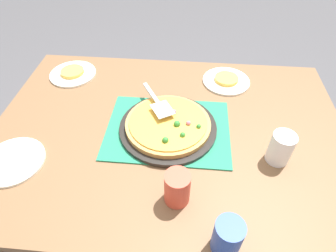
{
  "coord_description": "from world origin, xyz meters",
  "views": [
    {
      "loc": [
        0.07,
        -0.77,
        1.54
      ],
      "look_at": [
        0.0,
        0.0,
        0.77
      ],
      "focal_mm": 30.03,
      "sensor_mm": 36.0,
      "label": 1
    }
  ],
  "objects_px": {
    "served_slice_right": "(72,72)",
    "cup_near": "(227,237)",
    "served_slice_left": "(226,79)",
    "cup_far": "(281,148)",
    "plate_near_left": "(226,81)",
    "plate_far_right": "(73,74)",
    "cup_corner": "(177,188)",
    "pizza_server": "(158,102)",
    "pizza_pan": "(168,127)",
    "plate_side": "(13,161)",
    "pizza": "(168,124)"
  },
  "relations": [
    {
      "from": "pizza",
      "to": "cup_far",
      "type": "relative_size",
      "value": 2.75
    },
    {
      "from": "cup_near",
      "to": "served_slice_right",
      "type": "bearing_deg",
      "value": 132.0
    },
    {
      "from": "pizza",
      "to": "cup_far",
      "type": "height_order",
      "value": "cup_far"
    },
    {
      "from": "served_slice_left",
      "to": "pizza_server",
      "type": "xyz_separation_m",
      "value": [
        -0.3,
        -0.26,
        0.05
      ]
    },
    {
      "from": "pizza_server",
      "to": "cup_corner",
      "type": "bearing_deg",
      "value": -74.76
    },
    {
      "from": "plate_far_right",
      "to": "cup_far",
      "type": "relative_size",
      "value": 1.83
    },
    {
      "from": "plate_side",
      "to": "cup_corner",
      "type": "height_order",
      "value": "cup_corner"
    },
    {
      "from": "served_slice_right",
      "to": "cup_corner",
      "type": "height_order",
      "value": "cup_corner"
    },
    {
      "from": "pizza_pan",
      "to": "cup_near",
      "type": "bearing_deg",
      "value": -65.75
    },
    {
      "from": "served_slice_left",
      "to": "cup_near",
      "type": "bearing_deg",
      "value": -93.47
    },
    {
      "from": "plate_near_left",
      "to": "plate_far_right",
      "type": "height_order",
      "value": "same"
    },
    {
      "from": "pizza_pan",
      "to": "pizza_server",
      "type": "bearing_deg",
      "value": 120.59
    },
    {
      "from": "plate_side",
      "to": "served_slice_right",
      "type": "distance_m",
      "value": 0.54
    },
    {
      "from": "plate_side",
      "to": "cup_far",
      "type": "bearing_deg",
      "value": 6.03
    },
    {
      "from": "plate_side",
      "to": "served_slice_left",
      "type": "height_order",
      "value": "served_slice_left"
    },
    {
      "from": "pizza_pan",
      "to": "pizza_server",
      "type": "xyz_separation_m",
      "value": [
        -0.05,
        0.08,
        0.05
      ]
    },
    {
      "from": "pizza_pan",
      "to": "plate_side",
      "type": "xyz_separation_m",
      "value": [
        -0.53,
        -0.21,
        -0.01
      ]
    },
    {
      "from": "pizza",
      "to": "plate_side",
      "type": "bearing_deg",
      "value": -158.56
    },
    {
      "from": "plate_near_left",
      "to": "plate_side",
      "type": "xyz_separation_m",
      "value": [
        -0.78,
        -0.55,
        0.0
      ]
    },
    {
      "from": "plate_near_left",
      "to": "served_slice_right",
      "type": "bearing_deg",
      "value": -179.38
    },
    {
      "from": "served_slice_left",
      "to": "cup_far",
      "type": "height_order",
      "value": "cup_far"
    },
    {
      "from": "plate_near_left",
      "to": "served_slice_left",
      "type": "xyz_separation_m",
      "value": [
        0.0,
        0.0,
        0.01
      ]
    },
    {
      "from": "plate_near_left",
      "to": "served_slice_right",
      "type": "relative_size",
      "value": 2.0
    },
    {
      "from": "plate_near_left",
      "to": "plate_side",
      "type": "distance_m",
      "value": 0.95
    },
    {
      "from": "pizza",
      "to": "served_slice_left",
      "type": "xyz_separation_m",
      "value": [
        0.24,
        0.34,
        -0.01
      ]
    },
    {
      "from": "served_slice_right",
      "to": "cup_near",
      "type": "relative_size",
      "value": 0.92
    },
    {
      "from": "cup_far",
      "to": "pizza",
      "type": "bearing_deg",
      "value": 164.43
    },
    {
      "from": "plate_far_right",
      "to": "pizza_server",
      "type": "height_order",
      "value": "pizza_server"
    },
    {
      "from": "pizza_pan",
      "to": "pizza",
      "type": "relative_size",
      "value": 1.15
    },
    {
      "from": "pizza_pan",
      "to": "cup_near",
      "type": "distance_m",
      "value": 0.48
    },
    {
      "from": "plate_near_left",
      "to": "cup_far",
      "type": "height_order",
      "value": "cup_far"
    },
    {
      "from": "pizza",
      "to": "plate_far_right",
      "type": "xyz_separation_m",
      "value": [
        -0.5,
        0.33,
        -0.03
      ]
    },
    {
      "from": "pizza_pan",
      "to": "plate_side",
      "type": "relative_size",
      "value": 1.73
    },
    {
      "from": "pizza_pan",
      "to": "served_slice_left",
      "type": "xyz_separation_m",
      "value": [
        0.25,
        0.34,
        0.01
      ]
    },
    {
      "from": "served_slice_left",
      "to": "pizza_server",
      "type": "distance_m",
      "value": 0.39
    },
    {
      "from": "cup_corner",
      "to": "cup_near",
      "type": "bearing_deg",
      "value": -44.11
    },
    {
      "from": "plate_far_right",
      "to": "pizza_server",
      "type": "distance_m",
      "value": 0.51
    },
    {
      "from": "pizza_pan",
      "to": "served_slice_left",
      "type": "bearing_deg",
      "value": 54.12
    },
    {
      "from": "served_slice_right",
      "to": "cup_near",
      "type": "distance_m",
      "value": 1.04
    },
    {
      "from": "served_slice_left",
      "to": "cup_far",
      "type": "relative_size",
      "value": 0.92
    },
    {
      "from": "plate_far_right",
      "to": "served_slice_right",
      "type": "distance_m",
      "value": 0.01
    },
    {
      "from": "plate_near_left",
      "to": "served_slice_left",
      "type": "distance_m",
      "value": 0.01
    },
    {
      "from": "pizza_server",
      "to": "served_slice_left",
      "type": "bearing_deg",
      "value": 40.83
    },
    {
      "from": "pizza",
      "to": "served_slice_right",
      "type": "bearing_deg",
      "value": 146.27
    },
    {
      "from": "served_slice_right",
      "to": "plate_far_right",
      "type": "bearing_deg",
      "value": 180.0
    },
    {
      "from": "served_slice_right",
      "to": "plate_near_left",
      "type": "bearing_deg",
      "value": 0.62
    },
    {
      "from": "pizza",
      "to": "cup_far",
      "type": "bearing_deg",
      "value": -15.57
    },
    {
      "from": "plate_far_right",
      "to": "cup_corner",
      "type": "bearing_deg",
      "value": -48.92
    },
    {
      "from": "pizza",
      "to": "plate_far_right",
      "type": "distance_m",
      "value": 0.6
    },
    {
      "from": "served_slice_right",
      "to": "pizza_server",
      "type": "xyz_separation_m",
      "value": [
        0.45,
        -0.25,
        0.05
      ]
    }
  ]
}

